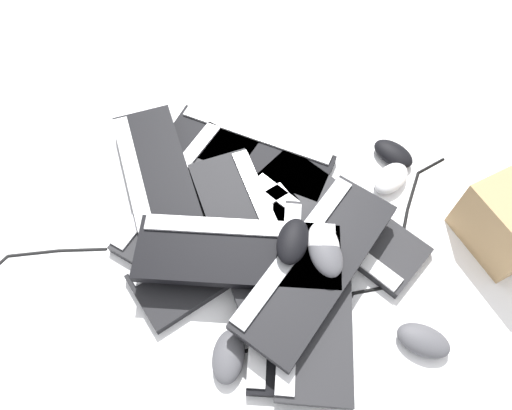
{
  "coord_description": "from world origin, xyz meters",
  "views": [
    {
      "loc": [
        0.39,
        -0.38,
        0.97
      ],
      "look_at": [
        -0.06,
        -0.07,
        0.04
      ],
      "focal_mm": 32.0,
      "sensor_mm": 36.0,
      "label": 1
    }
  ],
  "objects_px": {
    "keyboard_9": "(238,252)",
    "mouse_4": "(423,340)",
    "keyboard_1": "(336,217)",
    "keyboard_6": "(247,232)",
    "keyboard_7": "(316,264)",
    "keyboard_8": "(158,179)",
    "mouse_2": "(325,253)",
    "mouse_6": "(324,245)",
    "mouse_1": "(228,356)",
    "keyboard_0": "(285,290)",
    "keyboard_4": "(225,251)",
    "keyboard_3": "(188,193)",
    "keyboard_5": "(314,294)",
    "mouse_0": "(391,178)",
    "mouse_3": "(293,241)",
    "mouse_5": "(393,153)",
    "keyboard_2": "(248,152)"
  },
  "relations": [
    {
      "from": "keyboard_4",
      "to": "mouse_1",
      "type": "bearing_deg",
      "value": -30.34
    },
    {
      "from": "mouse_6",
      "to": "keyboard_9",
      "type": "bearing_deg",
      "value": 82.7
    },
    {
      "from": "keyboard_6",
      "to": "keyboard_7",
      "type": "relative_size",
      "value": 1.0
    },
    {
      "from": "mouse_0",
      "to": "mouse_4",
      "type": "xyz_separation_m",
      "value": [
        0.34,
        -0.22,
        0.0
      ]
    },
    {
      "from": "keyboard_9",
      "to": "mouse_5",
      "type": "xyz_separation_m",
      "value": [
        -0.03,
        0.5,
        -0.05
      ]
    },
    {
      "from": "mouse_5",
      "to": "mouse_6",
      "type": "distance_m",
      "value": 0.39
    },
    {
      "from": "mouse_1",
      "to": "mouse_2",
      "type": "relative_size",
      "value": 1.0
    },
    {
      "from": "keyboard_5",
      "to": "mouse_0",
      "type": "height_order",
      "value": "keyboard_5"
    },
    {
      "from": "mouse_1",
      "to": "keyboard_9",
      "type": "bearing_deg",
      "value": 2.16
    },
    {
      "from": "keyboard_7",
      "to": "keyboard_8",
      "type": "xyz_separation_m",
      "value": [
        -0.4,
        -0.17,
        -0.03
      ]
    },
    {
      "from": "keyboard_1",
      "to": "keyboard_9",
      "type": "relative_size",
      "value": 1.05
    },
    {
      "from": "keyboard_5",
      "to": "mouse_0",
      "type": "bearing_deg",
      "value": 111.08
    },
    {
      "from": "keyboard_5",
      "to": "keyboard_7",
      "type": "bearing_deg",
      "value": 141.31
    },
    {
      "from": "mouse_3",
      "to": "keyboard_3",
      "type": "bearing_deg",
      "value": -110.26
    },
    {
      "from": "keyboard_9",
      "to": "keyboard_6",
      "type": "bearing_deg",
      "value": 129.61
    },
    {
      "from": "keyboard_3",
      "to": "keyboard_9",
      "type": "relative_size",
      "value": 1.05
    },
    {
      "from": "keyboard_6",
      "to": "mouse_1",
      "type": "bearing_deg",
      "value": -41.55
    },
    {
      "from": "keyboard_0",
      "to": "mouse_5",
      "type": "relative_size",
      "value": 4.01
    },
    {
      "from": "keyboard_2",
      "to": "mouse_6",
      "type": "distance_m",
      "value": 0.37
    },
    {
      "from": "mouse_2",
      "to": "keyboard_1",
      "type": "bearing_deg",
      "value": 144.81
    },
    {
      "from": "keyboard_3",
      "to": "mouse_3",
      "type": "xyz_separation_m",
      "value": [
        0.29,
        0.1,
        0.1
      ]
    },
    {
      "from": "mouse_0",
      "to": "keyboard_6",
      "type": "bearing_deg",
      "value": 157.17
    },
    {
      "from": "keyboard_6",
      "to": "mouse_2",
      "type": "height_order",
      "value": "mouse_2"
    },
    {
      "from": "keyboard_2",
      "to": "mouse_0",
      "type": "bearing_deg",
      "value": 42.3
    },
    {
      "from": "keyboard_5",
      "to": "mouse_4",
      "type": "xyz_separation_m",
      "value": [
        0.2,
        0.13,
        -0.02
      ]
    },
    {
      "from": "keyboard_1",
      "to": "mouse_2",
      "type": "height_order",
      "value": "mouse_2"
    },
    {
      "from": "keyboard_4",
      "to": "mouse_2",
      "type": "distance_m",
      "value": 0.24
    },
    {
      "from": "keyboard_2",
      "to": "keyboard_5",
      "type": "relative_size",
      "value": 1.03
    },
    {
      "from": "keyboard_1",
      "to": "keyboard_6",
      "type": "relative_size",
      "value": 1.0
    },
    {
      "from": "keyboard_8",
      "to": "keyboard_4",
      "type": "bearing_deg",
      "value": 9.48
    },
    {
      "from": "keyboard_4",
      "to": "mouse_1",
      "type": "distance_m",
      "value": 0.24
    },
    {
      "from": "mouse_4",
      "to": "keyboard_9",
      "type": "bearing_deg",
      "value": 177.02
    },
    {
      "from": "keyboard_3",
      "to": "mouse_3",
      "type": "bearing_deg",
      "value": 19.81
    },
    {
      "from": "keyboard_3",
      "to": "keyboard_9",
      "type": "bearing_deg",
      "value": 0.71
    },
    {
      "from": "mouse_2",
      "to": "mouse_6",
      "type": "height_order",
      "value": "same"
    },
    {
      "from": "keyboard_4",
      "to": "mouse_1",
      "type": "height_order",
      "value": "mouse_1"
    },
    {
      "from": "mouse_0",
      "to": "mouse_6",
      "type": "distance_m",
      "value": 0.32
    },
    {
      "from": "keyboard_1",
      "to": "mouse_3",
      "type": "bearing_deg",
      "value": -80.11
    },
    {
      "from": "keyboard_9",
      "to": "mouse_4",
      "type": "bearing_deg",
      "value": 31.33
    },
    {
      "from": "keyboard_9",
      "to": "mouse_0",
      "type": "bearing_deg",
      "value": 86.84
    },
    {
      "from": "mouse_1",
      "to": "keyboard_7",
      "type": "bearing_deg",
      "value": -38.65
    },
    {
      "from": "keyboard_0",
      "to": "keyboard_4",
      "type": "distance_m",
      "value": 0.16
    },
    {
      "from": "keyboard_1",
      "to": "mouse_5",
      "type": "distance_m",
      "value": 0.25
    },
    {
      "from": "keyboard_1",
      "to": "keyboard_2",
      "type": "height_order",
      "value": "same"
    },
    {
      "from": "keyboard_5",
      "to": "mouse_5",
      "type": "distance_m",
      "value": 0.46
    },
    {
      "from": "keyboard_1",
      "to": "keyboard_2",
      "type": "relative_size",
      "value": 1.02
    },
    {
      "from": "mouse_2",
      "to": "mouse_4",
      "type": "xyz_separation_m",
      "value": [
        0.24,
        0.08,
        -0.09
      ]
    },
    {
      "from": "mouse_0",
      "to": "mouse_5",
      "type": "height_order",
      "value": "same"
    },
    {
      "from": "keyboard_6",
      "to": "keyboard_2",
      "type": "bearing_deg",
      "value": 146.21
    },
    {
      "from": "keyboard_8",
      "to": "mouse_3",
      "type": "distance_m",
      "value": 0.38
    }
  ]
}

